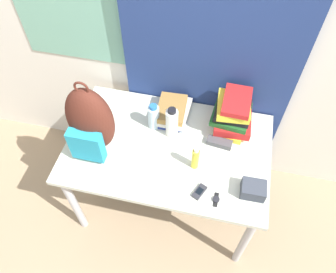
% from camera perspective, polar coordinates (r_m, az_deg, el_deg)
% --- Properties ---
extents(ground_plane, '(12.00, 12.00, 0.00)m').
position_cam_1_polar(ground_plane, '(2.44, -2.14, -18.82)').
color(ground_plane, '#9E8466').
extents(wall_back, '(6.00, 0.06, 2.50)m').
position_cam_1_polar(wall_back, '(1.92, 3.19, 19.33)').
color(wall_back, silver).
rests_on(wall_back, ground_plane).
extents(curtain_blue, '(1.04, 0.04, 2.50)m').
position_cam_1_polar(curtain_blue, '(1.86, 7.84, 17.66)').
color(curtain_blue, navy).
rests_on(curtain_blue, ground_plane).
extents(desk, '(1.22, 0.77, 0.71)m').
position_cam_1_polar(desk, '(2.03, -0.00, -3.10)').
color(desk, beige).
rests_on(desk, ground_plane).
extents(backpack, '(0.27, 0.23, 0.52)m').
position_cam_1_polar(backpack, '(1.84, -13.39, 2.38)').
color(backpack, '#512319').
rests_on(backpack, desk).
extents(book_stack_left, '(0.21, 0.27, 0.10)m').
position_cam_1_polar(book_stack_left, '(2.07, 0.72, 4.39)').
color(book_stack_left, navy).
rests_on(book_stack_left, desk).
extents(book_stack_center, '(0.25, 0.27, 0.25)m').
position_cam_1_polar(book_stack_center, '(2.01, 11.24, 3.92)').
color(book_stack_center, yellow).
rests_on(book_stack_center, desk).
extents(water_bottle, '(0.07, 0.07, 0.19)m').
position_cam_1_polar(water_bottle, '(2.00, -2.50, 3.47)').
color(water_bottle, silver).
rests_on(water_bottle, desk).
extents(sports_bottle, '(0.07, 0.07, 0.22)m').
position_cam_1_polar(sports_bottle, '(1.94, 0.71, 2.42)').
color(sports_bottle, white).
rests_on(sports_bottle, desk).
extents(sunscreen_bottle, '(0.04, 0.04, 0.17)m').
position_cam_1_polar(sunscreen_bottle, '(1.83, 4.79, -3.82)').
color(sunscreen_bottle, yellow).
rests_on(sunscreen_bottle, desk).
extents(cell_phone, '(0.08, 0.10, 0.02)m').
position_cam_1_polar(cell_phone, '(1.81, 5.49, -9.55)').
color(cell_phone, '#2D2D33').
rests_on(cell_phone, desk).
extents(sunglasses_case, '(0.16, 0.07, 0.04)m').
position_cam_1_polar(sunglasses_case, '(1.98, 8.94, -1.05)').
color(sunglasses_case, '#47474C').
rests_on(sunglasses_case, desk).
extents(camera_pouch, '(0.13, 0.11, 0.08)m').
position_cam_1_polar(camera_pouch, '(1.83, 14.62, -8.93)').
color(camera_pouch, '#383D47').
rests_on(camera_pouch, desk).
extents(wristwatch, '(0.04, 0.08, 0.01)m').
position_cam_1_polar(wristwatch, '(1.80, 8.36, -10.80)').
color(wristwatch, black).
rests_on(wristwatch, desk).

